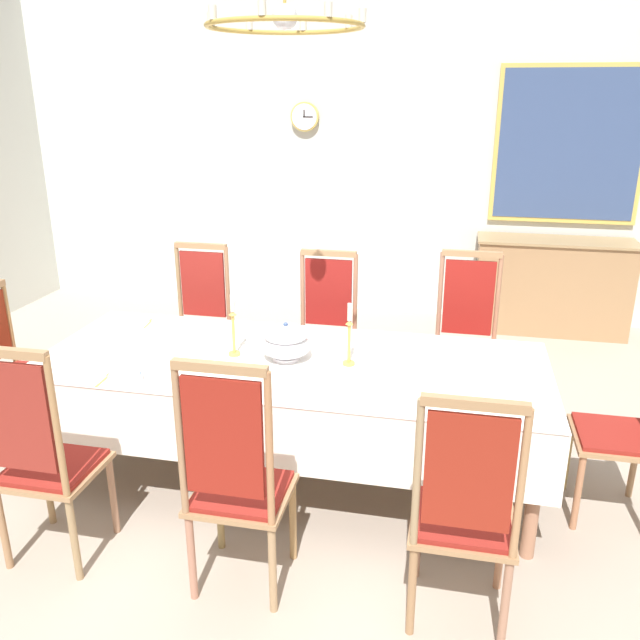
{
  "coord_description": "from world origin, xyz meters",
  "views": [
    {
      "loc": [
        0.88,
        -3.2,
        2.21
      ],
      "look_at": [
        0.17,
        0.14,
        1.0
      ],
      "focal_mm": 36.48,
      "sensor_mm": 36.0,
      "label": 1
    }
  ],
  "objects_px": {
    "candlestick_west": "(233,331)",
    "chandelier": "(285,24)",
    "chair_south_b": "(236,478)",
    "chair_north_c": "(466,340)",
    "soup_tureen": "(286,341)",
    "chair_north_b": "(325,331)",
    "spoon_primary": "(108,376)",
    "framed_painting": "(569,145)",
    "chair_south_a": "(41,455)",
    "chair_head_east": "(630,422)",
    "candlestick_east": "(349,340)",
    "spoon_secondary": "(151,321)",
    "mounted_clock": "(305,117)",
    "chair_south_c": "(464,510)",
    "sideboard": "(551,286)",
    "bowl_near_left": "(125,377)",
    "chair_north_a": "(199,322)",
    "chair_head_west": "(12,366)",
    "dining_table": "(291,371)",
    "bowl_near_right": "(167,322)"
  },
  "relations": [
    {
      "from": "chair_south_a",
      "to": "candlestick_west",
      "type": "relative_size",
      "value": 3.22
    },
    {
      "from": "candlestick_west",
      "to": "chandelier",
      "type": "relative_size",
      "value": 0.46
    },
    {
      "from": "sideboard",
      "to": "chandelier",
      "type": "xyz_separation_m",
      "value": [
        -1.8,
        -2.97,
        2.06
      ]
    },
    {
      "from": "dining_table",
      "to": "framed_painting",
      "type": "relative_size",
      "value": 2.01
    },
    {
      "from": "soup_tureen",
      "to": "chandelier",
      "type": "relative_size",
      "value": 0.36
    },
    {
      "from": "candlestick_east",
      "to": "candlestick_west",
      "type": "bearing_deg",
      "value": 180.0
    },
    {
      "from": "bowl_near_left",
      "to": "framed_painting",
      "type": "xyz_separation_m",
      "value": [
        2.62,
        3.69,
        0.95
      ]
    },
    {
      "from": "mounted_clock",
      "to": "chair_south_c",
      "type": "bearing_deg",
      "value": -68.37
    },
    {
      "from": "candlestick_east",
      "to": "spoon_primary",
      "type": "relative_size",
      "value": 2.03
    },
    {
      "from": "sideboard",
      "to": "chandelier",
      "type": "relative_size",
      "value": 1.82
    },
    {
      "from": "chair_north_b",
      "to": "spoon_secondary",
      "type": "xyz_separation_m",
      "value": [
        -1.07,
        -0.55,
        0.19
      ]
    },
    {
      "from": "chair_south_a",
      "to": "soup_tureen",
      "type": "bearing_deg",
      "value": 46.13
    },
    {
      "from": "spoon_secondary",
      "to": "framed_painting",
      "type": "bearing_deg",
      "value": 37.51
    },
    {
      "from": "chair_south_b",
      "to": "chair_north_c",
      "type": "height_order",
      "value": "chair_south_b"
    },
    {
      "from": "chair_north_c",
      "to": "sideboard",
      "type": "relative_size",
      "value": 0.83
    },
    {
      "from": "sideboard",
      "to": "chair_north_c",
      "type": "bearing_deg",
      "value": 67.88
    },
    {
      "from": "chair_head_west",
      "to": "chair_north_a",
      "type": "bearing_deg",
      "value": 138.06
    },
    {
      "from": "bowl_near_left",
      "to": "framed_painting",
      "type": "relative_size",
      "value": 0.12
    },
    {
      "from": "spoon_secondary",
      "to": "chandelier",
      "type": "height_order",
      "value": "chandelier"
    },
    {
      "from": "framed_painting",
      "to": "dining_table",
      "type": "bearing_deg",
      "value": -119.71
    },
    {
      "from": "chair_south_b",
      "to": "spoon_secondary",
      "type": "bearing_deg",
      "value": 127.41
    },
    {
      "from": "bowl_near_left",
      "to": "spoon_secondary",
      "type": "height_order",
      "value": "bowl_near_left"
    },
    {
      "from": "soup_tureen",
      "to": "candlestick_east",
      "type": "xyz_separation_m",
      "value": [
        0.36,
        -0.0,
        0.04
      ]
    },
    {
      "from": "chair_north_a",
      "to": "chair_head_east",
      "type": "xyz_separation_m",
      "value": [
        2.81,
        -0.98,
        -0.01
      ]
    },
    {
      "from": "soup_tureen",
      "to": "spoon_primary",
      "type": "height_order",
      "value": "soup_tureen"
    },
    {
      "from": "chair_north_c",
      "to": "bowl_near_left",
      "type": "height_order",
      "value": "chair_north_c"
    },
    {
      "from": "candlestick_west",
      "to": "mounted_clock",
      "type": "xyz_separation_m",
      "value": [
        -0.33,
        3.21,
        1.06
      ]
    },
    {
      "from": "soup_tureen",
      "to": "bowl_near_left",
      "type": "relative_size",
      "value": 1.62
    },
    {
      "from": "bowl_near_left",
      "to": "sideboard",
      "type": "xyz_separation_m",
      "value": [
        2.58,
        3.43,
        -0.33
      ]
    },
    {
      "from": "spoon_primary",
      "to": "spoon_secondary",
      "type": "height_order",
      "value": "same"
    },
    {
      "from": "bowl_near_right",
      "to": "chair_head_east",
      "type": "bearing_deg",
      "value": -8.16
    },
    {
      "from": "spoon_secondary",
      "to": "framed_painting",
      "type": "height_order",
      "value": "framed_painting"
    },
    {
      "from": "chair_north_a",
      "to": "chair_south_b",
      "type": "bearing_deg",
      "value": 116.33
    },
    {
      "from": "framed_painting",
      "to": "candlestick_west",
      "type": "bearing_deg",
      "value": -124.04
    },
    {
      "from": "spoon_primary",
      "to": "framed_painting",
      "type": "height_order",
      "value": "framed_painting"
    },
    {
      "from": "chair_head_east",
      "to": "candlestick_east",
      "type": "distance_m",
      "value": 1.55
    },
    {
      "from": "chair_south_a",
      "to": "bowl_near_left",
      "type": "height_order",
      "value": "chair_south_a"
    },
    {
      "from": "soup_tureen",
      "to": "chair_north_b",
      "type": "bearing_deg",
      "value": 88.37
    },
    {
      "from": "sideboard",
      "to": "chair_south_c",
      "type": "bearing_deg",
      "value": 78.42
    },
    {
      "from": "mounted_clock",
      "to": "framed_painting",
      "type": "xyz_separation_m",
      "value": [
        2.51,
        0.01,
        -0.24
      ]
    },
    {
      "from": "mounted_clock",
      "to": "dining_table",
      "type": "bearing_deg",
      "value": -78.24
    },
    {
      "from": "chair_north_b",
      "to": "chair_head_west",
      "type": "distance_m",
      "value": 2.09
    },
    {
      "from": "chair_south_b",
      "to": "chandelier",
      "type": "height_order",
      "value": "chandelier"
    },
    {
      "from": "chair_south_c",
      "to": "chandelier",
      "type": "relative_size",
      "value": 1.45
    },
    {
      "from": "soup_tureen",
      "to": "chandelier",
      "type": "xyz_separation_m",
      "value": [
        0.03,
        -0.0,
        1.65
      ]
    },
    {
      "from": "chair_head_west",
      "to": "dining_table",
      "type": "bearing_deg",
      "value": 90.0
    },
    {
      "from": "chair_north_c",
      "to": "soup_tureen",
      "type": "bearing_deg",
      "value": 43.88
    },
    {
      "from": "chair_south_b",
      "to": "chair_north_b",
      "type": "relative_size",
      "value": 1.05
    },
    {
      "from": "chair_south_b",
      "to": "chair_south_c",
      "type": "relative_size",
      "value": 1.05
    },
    {
      "from": "spoon_primary",
      "to": "sideboard",
      "type": "bearing_deg",
      "value": 49.5
    }
  ]
}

